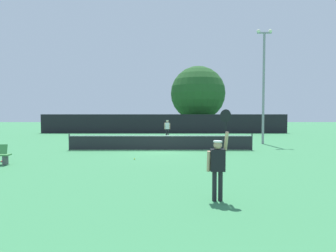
{
  "coord_description": "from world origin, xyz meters",
  "views": [
    {
      "loc": [
        0.47,
        -17.47,
        2.32
      ],
      "look_at": [
        0.54,
        5.6,
        1.3
      ],
      "focal_mm": 29.44,
      "sensor_mm": 36.0,
      "label": 1
    }
  ],
  "objects_px": {
    "large_tree": "(197,94)",
    "light_pole": "(263,80)",
    "parked_car_near": "(106,125)",
    "tennis_ball": "(134,159)",
    "parked_car_mid": "(179,124)",
    "parked_car_far": "(208,125)",
    "player_receiving": "(167,127)",
    "player_serving": "(217,161)",
    "spare_racket": "(3,161)"
  },
  "relations": [
    {
      "from": "large_tree",
      "to": "light_pole",
      "type": "bearing_deg",
      "value": -79.0
    },
    {
      "from": "large_tree",
      "to": "parked_car_near",
      "type": "relative_size",
      "value": 2.03
    },
    {
      "from": "parked_car_near",
      "to": "tennis_ball",
      "type": "bearing_deg",
      "value": -69.13
    },
    {
      "from": "parked_car_mid",
      "to": "parked_car_far",
      "type": "xyz_separation_m",
      "value": [
        4.04,
        -2.48,
        0.0
      ]
    },
    {
      "from": "tennis_ball",
      "to": "parked_car_near",
      "type": "relative_size",
      "value": 0.02
    },
    {
      "from": "tennis_ball",
      "to": "large_tree",
      "type": "bearing_deg",
      "value": 76.39
    },
    {
      "from": "player_receiving",
      "to": "large_tree",
      "type": "distance_m",
      "value": 12.8
    },
    {
      "from": "parked_car_mid",
      "to": "parked_car_far",
      "type": "relative_size",
      "value": 0.99
    },
    {
      "from": "player_receiving",
      "to": "large_tree",
      "type": "bearing_deg",
      "value": -110.16
    },
    {
      "from": "parked_car_mid",
      "to": "player_serving",
      "type": "bearing_deg",
      "value": -87.36
    },
    {
      "from": "light_pole",
      "to": "parked_car_near",
      "type": "height_order",
      "value": "light_pole"
    },
    {
      "from": "parked_car_mid",
      "to": "light_pole",
      "type": "bearing_deg",
      "value": -71.6
    },
    {
      "from": "player_receiving",
      "to": "parked_car_near",
      "type": "height_order",
      "value": "player_receiving"
    },
    {
      "from": "light_pole",
      "to": "parked_car_near",
      "type": "bearing_deg",
      "value": 132.46
    },
    {
      "from": "player_serving",
      "to": "parked_car_far",
      "type": "bearing_deg",
      "value": 81.92
    },
    {
      "from": "player_receiving",
      "to": "spare_racket",
      "type": "relative_size",
      "value": 3.31
    },
    {
      "from": "spare_racket",
      "to": "parked_car_mid",
      "type": "distance_m",
      "value": 30.22
    },
    {
      "from": "light_pole",
      "to": "parked_car_mid",
      "type": "relative_size",
      "value": 2.04
    },
    {
      "from": "large_tree",
      "to": "parked_car_near",
      "type": "xyz_separation_m",
      "value": [
        -12.74,
        0.77,
        -4.34
      ]
    },
    {
      "from": "tennis_ball",
      "to": "parked_car_near",
      "type": "height_order",
      "value": "parked_car_near"
    },
    {
      "from": "tennis_ball",
      "to": "parked_car_near",
      "type": "bearing_deg",
      "value": 105.58
    },
    {
      "from": "player_serving",
      "to": "parked_car_mid",
      "type": "bearing_deg",
      "value": 89.13
    },
    {
      "from": "player_serving",
      "to": "large_tree",
      "type": "relative_size",
      "value": 0.28
    },
    {
      "from": "player_serving",
      "to": "light_pole",
      "type": "xyz_separation_m",
      "value": [
        6.03,
        14.0,
        3.89
      ]
    },
    {
      "from": "spare_racket",
      "to": "large_tree",
      "type": "xyz_separation_m",
      "value": [
        12.15,
        24.57,
        5.1
      ]
    },
    {
      "from": "parked_car_near",
      "to": "parked_car_far",
      "type": "relative_size",
      "value": 1.0
    },
    {
      "from": "parked_car_near",
      "to": "spare_racket",
      "type": "bearing_deg",
      "value": -83.36
    },
    {
      "from": "player_serving",
      "to": "spare_racket",
      "type": "xyz_separation_m",
      "value": [
        -9.37,
        6.13,
        -1.05
      ]
    },
    {
      "from": "parked_car_mid",
      "to": "spare_racket",
      "type": "bearing_deg",
      "value": -105.61
    },
    {
      "from": "tennis_ball",
      "to": "parked_car_far",
      "type": "relative_size",
      "value": 0.02
    },
    {
      "from": "spare_racket",
      "to": "parked_car_near",
      "type": "relative_size",
      "value": 0.12
    },
    {
      "from": "player_serving",
      "to": "tennis_ball",
      "type": "xyz_separation_m",
      "value": [
        -3.04,
        6.65,
        -1.03
      ]
    },
    {
      "from": "spare_racket",
      "to": "light_pole",
      "type": "relative_size",
      "value": 0.06
    },
    {
      "from": "parked_car_far",
      "to": "parked_car_mid",
      "type": "bearing_deg",
      "value": 153.13
    },
    {
      "from": "player_receiving",
      "to": "light_pole",
      "type": "bearing_deg",
      "value": 144.48
    },
    {
      "from": "player_receiving",
      "to": "parked_car_near",
      "type": "relative_size",
      "value": 0.39
    },
    {
      "from": "player_serving",
      "to": "parked_car_far",
      "type": "relative_size",
      "value": 0.57
    },
    {
      "from": "parked_car_far",
      "to": "large_tree",
      "type": "bearing_deg",
      "value": -135.48
    },
    {
      "from": "parked_car_mid",
      "to": "parked_car_far",
      "type": "bearing_deg",
      "value": -27.99
    },
    {
      "from": "tennis_ball",
      "to": "parked_car_mid",
      "type": "bearing_deg",
      "value": 82.75
    },
    {
      "from": "large_tree",
      "to": "parked_car_near",
      "type": "distance_m",
      "value": 13.48
    },
    {
      "from": "spare_racket",
      "to": "parked_car_far",
      "type": "height_order",
      "value": "parked_car_far"
    },
    {
      "from": "large_tree",
      "to": "parked_car_near",
      "type": "bearing_deg",
      "value": 176.53
    },
    {
      "from": "player_receiving",
      "to": "light_pole",
      "type": "distance_m",
      "value": 9.93
    },
    {
      "from": "player_serving",
      "to": "parked_car_mid",
      "type": "distance_m",
      "value": 34.68
    },
    {
      "from": "light_pole",
      "to": "parked_car_near",
      "type": "distance_m",
      "value": 24.05
    },
    {
      "from": "parked_car_near",
      "to": "parked_car_mid",
      "type": "xyz_separation_m",
      "value": [
        10.49,
        3.2,
        0.0
      ]
    },
    {
      "from": "player_receiving",
      "to": "parked_car_far",
      "type": "distance_m",
      "value": 14.21
    },
    {
      "from": "player_receiving",
      "to": "player_serving",
      "type": "bearing_deg",
      "value": 94.15
    },
    {
      "from": "player_receiving",
      "to": "parked_car_mid",
      "type": "distance_m",
      "value": 15.49
    }
  ]
}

